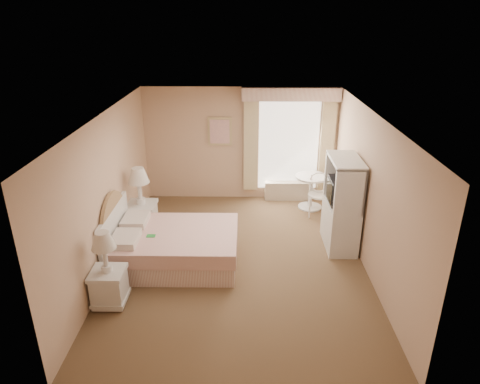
{
  "coord_description": "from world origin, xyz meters",
  "views": [
    {
      "loc": [
        0.1,
        -6.3,
        3.91
      ],
      "look_at": [
        0.02,
        0.3,
        1.14
      ],
      "focal_mm": 32.0,
      "sensor_mm": 36.0,
      "label": 1
    }
  ],
  "objects_px": {
    "armoire": "(342,211)",
    "nightstand_far": "(142,210)",
    "round_table": "(311,187)",
    "bed": "(171,245)",
    "nightstand_near": "(108,278)",
    "cafe_chair": "(319,191)"
  },
  "relations": [
    {
      "from": "armoire",
      "to": "round_table",
      "type": "bearing_deg",
      "value": 100.28
    },
    {
      "from": "bed",
      "to": "cafe_chair",
      "type": "relative_size",
      "value": 2.29
    },
    {
      "from": "armoire",
      "to": "nightstand_far",
      "type": "bearing_deg",
      "value": 173.93
    },
    {
      "from": "round_table",
      "to": "armoire",
      "type": "relative_size",
      "value": 0.44
    },
    {
      "from": "bed",
      "to": "round_table",
      "type": "height_order",
      "value": "bed"
    },
    {
      "from": "nightstand_near",
      "to": "nightstand_far",
      "type": "relative_size",
      "value": 0.87
    },
    {
      "from": "bed",
      "to": "nightstand_near",
      "type": "xyz_separation_m",
      "value": [
        -0.71,
        -1.12,
        0.11
      ]
    },
    {
      "from": "round_table",
      "to": "armoire",
      "type": "xyz_separation_m",
      "value": [
        0.3,
        -1.63,
        0.2
      ]
    },
    {
      "from": "nightstand_far",
      "to": "cafe_chair",
      "type": "bearing_deg",
      "value": 14.95
    },
    {
      "from": "nightstand_far",
      "to": "round_table",
      "type": "height_order",
      "value": "nightstand_far"
    },
    {
      "from": "nightstand_far",
      "to": "cafe_chair",
      "type": "xyz_separation_m",
      "value": [
        3.47,
        0.93,
        0.02
      ]
    },
    {
      "from": "armoire",
      "to": "bed",
      "type": "bearing_deg",
      "value": -167.91
    },
    {
      "from": "round_table",
      "to": "bed",
      "type": "bearing_deg",
      "value": -139.48
    },
    {
      "from": "nightstand_far",
      "to": "round_table",
      "type": "distance_m",
      "value": 3.58
    },
    {
      "from": "armoire",
      "to": "cafe_chair",
      "type": "bearing_deg",
      "value": 97.92
    },
    {
      "from": "round_table",
      "to": "armoire",
      "type": "bearing_deg",
      "value": -79.72
    },
    {
      "from": "cafe_chair",
      "to": "armoire",
      "type": "bearing_deg",
      "value": -73.07
    },
    {
      "from": "round_table",
      "to": "cafe_chair",
      "type": "xyz_separation_m",
      "value": [
        0.11,
        -0.32,
        0.03
      ]
    },
    {
      "from": "round_table",
      "to": "cafe_chair",
      "type": "relative_size",
      "value": 0.81
    },
    {
      "from": "bed",
      "to": "nightstand_near",
      "type": "height_order",
      "value": "bed"
    },
    {
      "from": "nightstand_near",
      "to": "round_table",
      "type": "height_order",
      "value": "nightstand_near"
    },
    {
      "from": "bed",
      "to": "nightstand_far",
      "type": "height_order",
      "value": "nightstand_far"
    }
  ]
}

